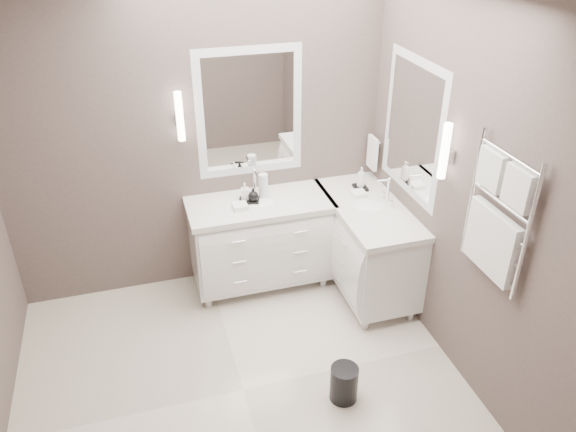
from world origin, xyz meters
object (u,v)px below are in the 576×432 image
object	(u,v)px
vanity_right	(366,242)
waste_bin	(344,383)
towel_ladder	(496,221)
vanity_back	(261,238)

from	to	relation	value
vanity_right	waste_bin	distance (m)	1.39
towel_ladder	vanity_back	bearing A→B (deg)	124.10
vanity_back	towel_ladder	world-z (taller)	towel_ladder
vanity_right	waste_bin	size ratio (longest dim) A/B	4.47
vanity_back	waste_bin	xyz separation A→B (m)	(0.22, -1.50, -0.35)
vanity_back	vanity_right	size ratio (longest dim) A/B	1.00
vanity_right	towel_ladder	xyz separation A→B (m)	(0.23, -1.30, 0.91)
vanity_back	towel_ladder	bearing A→B (deg)	-55.90
waste_bin	vanity_back	bearing A→B (deg)	98.39
vanity_right	waste_bin	xyz separation A→B (m)	(-0.65, -1.17, -0.35)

